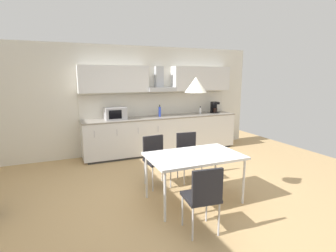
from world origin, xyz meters
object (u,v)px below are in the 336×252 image
(microwave, at_px, (115,113))
(pendant_lamp, at_px, (196,85))
(coffee_maker, at_px, (214,107))
(chair_far_left, at_px, (156,156))
(chair_far_right, at_px, (188,151))
(bottle_blue, at_px, (160,112))
(bottle_white, at_px, (200,111))
(chair_near_left, at_px, (204,194))
(dining_table, at_px, (194,158))

(microwave, xyz_separation_m, pendant_lamp, (0.62, -2.64, 0.73))
(coffee_maker, bearing_deg, microwave, -179.44)
(chair_far_left, bearing_deg, chair_far_right, -0.01)
(bottle_blue, distance_m, chair_far_right, 1.89)
(bottle_white, relative_size, chair_far_left, 0.23)
(microwave, height_order, chair_far_right, microwave)
(bottle_white, bearing_deg, coffee_maker, 1.63)
(chair_far_left, distance_m, chair_near_left, 1.64)
(dining_table, xyz_separation_m, pendant_lamp, (0.00, 0.00, 1.09))
(microwave, relative_size, bottle_blue, 1.62)
(chair_far_right, height_order, pendant_lamp, pendant_lamp)
(microwave, bearing_deg, coffee_maker, 0.56)
(bottle_blue, xyz_separation_m, pendant_lamp, (-0.47, -2.63, 0.74))
(chair_far_left, bearing_deg, dining_table, -68.64)
(coffee_maker, xyz_separation_m, bottle_white, (-0.45, -0.01, -0.06))
(bottle_white, xyz_separation_m, chair_far_right, (-1.31, -1.84, -0.47))
(coffee_maker, bearing_deg, dining_table, -127.91)
(microwave, xyz_separation_m, dining_table, (0.62, -2.64, -0.36))
(microwave, height_order, bottle_blue, bottle_blue)
(coffee_maker, height_order, chair_far_right, coffee_maker)
(bottle_white, distance_m, dining_table, 3.13)
(microwave, height_order, bottle_white, microwave)
(bottle_white, bearing_deg, bottle_blue, -178.68)
(dining_table, height_order, pendant_lamp, pendant_lamp)
(coffee_maker, height_order, chair_near_left, coffee_maker)
(bottle_white, bearing_deg, chair_far_right, -125.45)
(bottle_white, relative_size, bottle_blue, 0.69)
(coffee_maker, bearing_deg, chair_far_right, -133.52)
(chair_near_left, bearing_deg, microwave, 94.91)
(microwave, height_order, chair_near_left, microwave)
(microwave, xyz_separation_m, chair_near_left, (0.30, -3.46, -0.52))
(bottle_white, xyz_separation_m, pendant_lamp, (-1.63, -2.66, 0.78))
(coffee_maker, distance_m, pendant_lamp, 3.46)
(coffee_maker, bearing_deg, bottle_white, -178.37)
(coffee_maker, relative_size, chair_far_right, 0.34)
(bottle_white, bearing_deg, dining_table, -121.53)
(dining_table, xyz_separation_m, chair_far_left, (-0.32, 0.82, -0.16))
(coffee_maker, xyz_separation_m, pendant_lamp, (-2.08, -2.67, 0.72))
(dining_table, bearing_deg, microwave, 103.20)
(coffee_maker, distance_m, dining_table, 3.41)
(chair_far_left, relative_size, chair_far_right, 1.00)
(chair_far_right, distance_m, chair_near_left, 1.76)
(dining_table, distance_m, pendant_lamp, 1.09)
(coffee_maker, distance_m, bottle_white, 0.45)
(bottle_blue, height_order, pendant_lamp, pendant_lamp)
(chair_far_left, bearing_deg, microwave, 99.32)
(coffee_maker, relative_size, bottle_blue, 1.01)
(bottle_white, distance_m, bottle_blue, 1.16)
(microwave, distance_m, coffee_maker, 2.70)
(coffee_maker, xyz_separation_m, chair_far_right, (-1.76, -1.85, -0.53))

